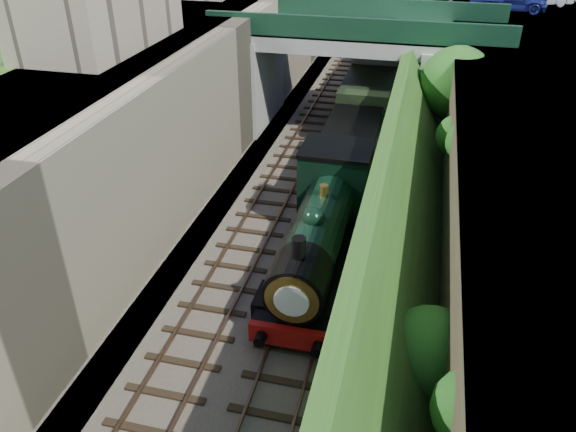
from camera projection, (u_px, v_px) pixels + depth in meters
The scene contains 13 objects.
trackbed at pixel (335, 155), 31.10m from camera, with size 10.00×90.00×0.20m, color #473F38.
retaining_wall at pixel (238, 88), 30.48m from camera, with size 1.00×90.00×7.00m, color #756B56.
street_plateau_left at pixel (178, 83), 31.20m from camera, with size 6.00×90.00×7.00m, color #262628.
street_plateau_right at pixel (529, 119), 27.60m from camera, with size 8.00×90.00×6.25m, color #262628.
embankment_slope at pixel (434, 129), 27.36m from camera, with size 4.56×90.00×6.39m.
track_left at pixel (300, 149), 31.43m from camera, with size 2.50×90.00×0.20m.
track_right at pixel (357, 155), 30.77m from camera, with size 2.50×90.00×0.20m.
road_bridge at pixel (366, 65), 32.20m from camera, with size 16.00×6.40×7.25m.
tree at pixel (458, 86), 27.13m from camera, with size 3.60×3.80×6.60m.
locomotive at pixel (322, 230), 21.10m from camera, with size 3.10×10.23×3.83m.
tender at pixel (350, 156), 27.38m from camera, with size 2.70×6.00×3.05m.
coach_front at pixel (378, 74), 37.66m from camera, with size 2.90×18.00×3.70m.
coach_middle at pixel (399, 17), 53.34m from camera, with size 2.90×18.00×3.70m.
Camera 1 is at (4.24, -8.23, 13.14)m, focal length 35.00 mm.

